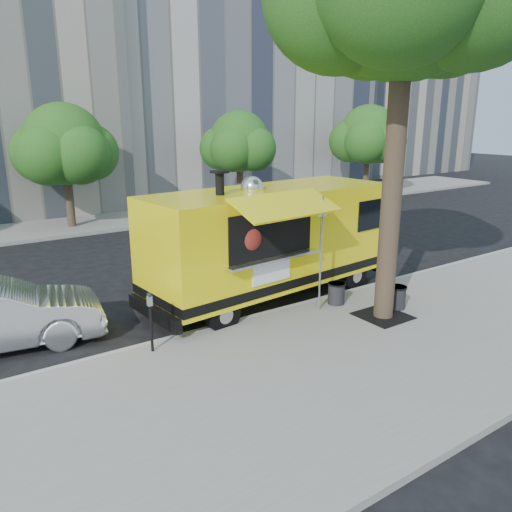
# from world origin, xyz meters

# --- Properties ---
(ground) EXTENTS (120.00, 120.00, 0.00)m
(ground) POSITION_xyz_m (0.00, 0.00, 0.00)
(ground) COLOR black
(ground) RESTS_ON ground
(sidewalk) EXTENTS (60.00, 6.00, 0.15)m
(sidewalk) POSITION_xyz_m (0.00, -4.00, 0.07)
(sidewalk) COLOR gray
(sidewalk) RESTS_ON ground
(curb) EXTENTS (60.00, 0.14, 0.16)m
(curb) POSITION_xyz_m (0.00, -0.93, 0.07)
(curb) COLOR #999993
(curb) RESTS_ON ground
(far_sidewalk) EXTENTS (60.00, 5.00, 0.15)m
(far_sidewalk) POSITION_xyz_m (0.00, 13.50, 0.07)
(far_sidewalk) COLOR gray
(far_sidewalk) RESTS_ON ground
(building_mid) EXTENTS (20.00, 14.00, 20.00)m
(building_mid) POSITION_xyz_m (12.00, 23.00, 10.00)
(building_mid) COLOR #A9A39E
(building_mid) RESTS_ON ground
(building_right) EXTENTS (16.00, 12.00, 16.00)m
(building_right) POSITION_xyz_m (30.00, 24.00, 8.00)
(building_right) COLOR #A8A08C
(building_right) RESTS_ON ground
(tree_well) EXTENTS (1.20, 1.20, 0.02)m
(tree_well) POSITION_xyz_m (2.60, -2.80, 0.15)
(tree_well) COLOR black
(tree_well) RESTS_ON sidewalk
(far_tree_b) EXTENTS (3.60, 3.60, 5.50)m
(far_tree_b) POSITION_xyz_m (-1.00, 12.70, 3.83)
(far_tree_b) COLOR #33261C
(far_tree_b) RESTS_ON far_sidewalk
(far_tree_c) EXTENTS (3.24, 3.24, 5.21)m
(far_tree_c) POSITION_xyz_m (8.00, 12.40, 3.72)
(far_tree_c) COLOR #33261C
(far_tree_c) RESTS_ON far_sidewalk
(far_tree_d) EXTENTS (3.78, 3.78, 5.64)m
(far_tree_d) POSITION_xyz_m (18.00, 12.60, 3.89)
(far_tree_d) COLOR #33261C
(far_tree_d) RESTS_ON far_sidewalk
(sign_post) EXTENTS (0.28, 0.06, 3.00)m
(sign_post) POSITION_xyz_m (1.55, -1.55, 1.85)
(sign_post) COLOR silver
(sign_post) RESTS_ON sidewalk
(parking_meter) EXTENTS (0.11, 0.11, 1.33)m
(parking_meter) POSITION_xyz_m (-3.00, -1.35, 0.98)
(parking_meter) COLOR black
(parking_meter) RESTS_ON sidewalk
(food_truck) EXTENTS (7.67, 4.00, 3.71)m
(food_truck) POSITION_xyz_m (1.17, 0.17, 1.74)
(food_truck) COLOR yellow
(food_truck) RESTS_ON ground
(trash_bin_left) EXTENTS (0.50, 0.50, 0.60)m
(trash_bin_left) POSITION_xyz_m (3.31, -2.61, 0.47)
(trash_bin_left) COLOR black
(trash_bin_left) RESTS_ON sidewalk
(trash_bin_right) EXTENTS (0.48, 0.48, 0.58)m
(trash_bin_right) POSITION_xyz_m (2.22, -1.48, 0.46)
(trash_bin_right) COLOR black
(trash_bin_right) RESTS_ON sidewalk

